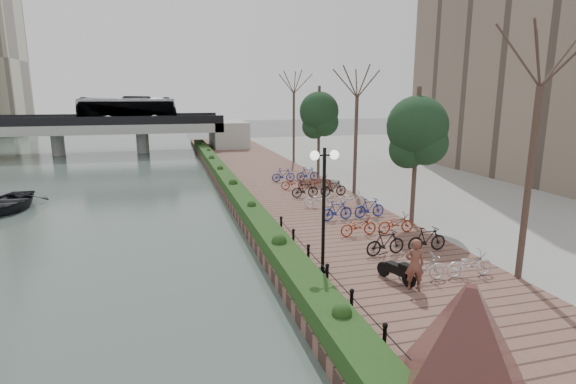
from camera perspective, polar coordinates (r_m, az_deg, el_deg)
name	(u,v)px	position (r m, az deg, el deg)	size (l,w,h in m)	color
ground	(316,357)	(12.35, 3.53, -20.19)	(220.00, 220.00, 0.00)	#59595B
promenade	(287,195)	(29.05, -0.08, -0.44)	(8.00, 75.00, 0.50)	brown
inland_pavement	(496,183)	(36.57, 24.90, 1.05)	(24.00, 75.00, 0.50)	gray
hedge	(229,183)	(30.68, -7.45, 1.19)	(1.10, 56.00, 0.60)	#183A15
chain_fence	(338,289)	(14.03, 6.43, -12.11)	(0.10, 14.10, 0.70)	black
granite_monument	(466,346)	(9.95, 21.70, -17.70)	(3.96, 3.96, 2.55)	#471E1F
lamppost	(324,183)	(15.27, 4.60, 1.19)	(1.02, 0.32, 4.39)	black
motorcycle	(396,270)	(15.57, 13.56, -9.56)	(0.43, 1.37, 0.86)	black
pedestrian	(415,264)	(14.99, 15.78, -8.83)	(0.62, 0.41, 1.69)	brown
bicycle_parking	(345,204)	(23.84, 7.19, -1.57)	(2.40, 19.89, 1.00)	silver
street_trees	(380,149)	(25.43, 11.59, 5.36)	(3.20, 37.12, 6.80)	#362920
bridge	(71,125)	(55.85, -25.80, 7.69)	(36.00, 10.77, 6.50)	#A8A7A3
boat	(9,201)	(30.94, -31.92, -1.02)	(3.44, 4.81, 1.00)	black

